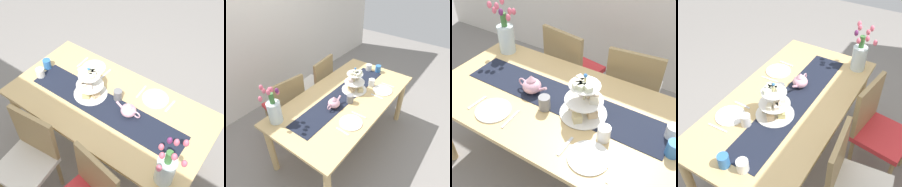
# 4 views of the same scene
# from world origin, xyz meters

# --- Properties ---
(ground_plane) EXTENTS (8.00, 8.00, 0.00)m
(ground_plane) POSITION_xyz_m (0.00, 0.00, 0.00)
(ground_plane) COLOR gray
(room_wall_rear) EXTENTS (6.00, 0.08, 2.60)m
(room_wall_rear) POSITION_xyz_m (0.00, 1.57, 1.30)
(room_wall_rear) COLOR silver
(room_wall_rear) RESTS_ON ground_plane
(dining_table) EXTENTS (1.79, 0.93, 0.73)m
(dining_table) POSITION_xyz_m (0.00, 0.00, 0.63)
(dining_table) COLOR tan
(dining_table) RESTS_ON ground_plane
(chair_left) EXTENTS (0.48, 0.48, 0.91)m
(chair_left) POSITION_xyz_m (-0.31, 0.69, 0.50)
(chair_left) COLOR #9C8254
(chair_left) RESTS_ON ground_plane
(chair_right) EXTENTS (0.46, 0.46, 0.91)m
(chair_right) POSITION_xyz_m (0.30, 0.69, 0.50)
(chair_right) COLOR #9C8254
(chair_right) RESTS_ON ground_plane
(table_runner) EXTENTS (1.46, 0.29, 0.00)m
(table_runner) POSITION_xyz_m (0.00, 0.05, 0.73)
(table_runner) COLOR black
(table_runner) RESTS_ON dining_table
(tiered_cake_stand) EXTENTS (0.30, 0.30, 0.30)m
(tiered_cake_stand) POSITION_xyz_m (0.20, -0.00, 0.83)
(tiered_cake_stand) COLOR beige
(tiered_cake_stand) RESTS_ON table_runner
(teapot) EXTENTS (0.24, 0.13, 0.14)m
(teapot) POSITION_xyz_m (-0.21, 0.00, 0.79)
(teapot) COLOR #E5A8BC
(teapot) RESTS_ON table_runner
(tulip_vase) EXTENTS (0.21, 0.22, 0.44)m
(tulip_vase) POSITION_xyz_m (-0.72, 0.33, 0.88)
(tulip_vase) COLOR silver
(tulip_vase) RESTS_ON dining_table
(cream_jug) EXTENTS (0.08, 0.08, 0.08)m
(cream_jug) POSITION_xyz_m (0.72, 0.10, 0.77)
(cream_jug) COLOR white
(cream_jug) RESTS_ON dining_table
(dinner_plate_left) EXTENTS (0.23, 0.23, 0.01)m
(dinner_plate_left) POSITION_xyz_m (-0.30, -0.29, 0.73)
(dinner_plate_left) COLOR white
(dinner_plate_left) RESTS_ON dining_table
(fork_left) EXTENTS (0.03, 0.15, 0.01)m
(fork_left) POSITION_xyz_m (-0.45, -0.29, 0.73)
(fork_left) COLOR silver
(fork_left) RESTS_ON dining_table
(knife_left) EXTENTS (0.02, 0.17, 0.01)m
(knife_left) POSITION_xyz_m (-0.16, -0.29, 0.73)
(knife_left) COLOR silver
(knife_left) RESTS_ON dining_table
(dinner_plate_right) EXTENTS (0.23, 0.23, 0.01)m
(dinner_plate_right) POSITION_xyz_m (0.39, -0.29, 0.73)
(dinner_plate_right) COLOR white
(dinner_plate_right) RESTS_ON dining_table
(fork_right) EXTENTS (0.02, 0.15, 0.01)m
(fork_right) POSITION_xyz_m (0.24, -0.29, 0.73)
(fork_right) COLOR silver
(fork_right) RESTS_ON dining_table
(knife_right) EXTENTS (0.02, 0.17, 0.01)m
(knife_right) POSITION_xyz_m (0.53, -0.29, 0.73)
(knife_right) COLOR silver
(knife_right) RESTS_ON dining_table
(mug_grey) EXTENTS (0.08, 0.08, 0.09)m
(mug_grey) POSITION_xyz_m (-0.03, -0.09, 0.78)
(mug_grey) COLOR slate
(mug_grey) RESTS_ON table_runner
(mug_white_text) EXTENTS (0.08, 0.08, 0.09)m
(mug_white_text) POSITION_xyz_m (0.40, -0.13, 0.78)
(mug_white_text) COLOR white
(mug_white_text) RESTS_ON dining_table
(mug_orange) EXTENTS (0.08, 0.08, 0.09)m
(mug_orange) POSITION_xyz_m (0.76, -0.03, 0.78)
(mug_orange) COLOR #3370B7
(mug_orange) RESTS_ON dining_table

